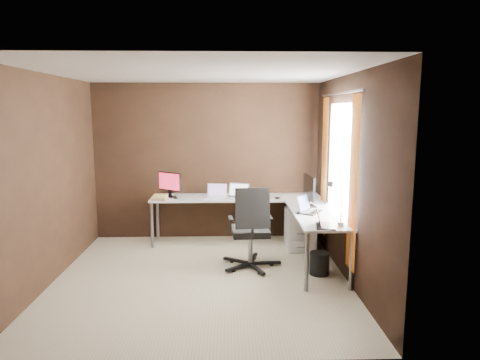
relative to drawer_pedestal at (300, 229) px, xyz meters
name	(u,v)px	position (x,y,z in m)	size (l,w,h in m)	color
room	(228,176)	(-1.09, -1.08, 0.98)	(3.60, 3.60, 2.50)	#C1B596
desk	(262,206)	(-0.59, -0.11, 0.38)	(2.65, 2.25, 0.73)	silver
drawer_pedestal	(300,229)	(0.00, 0.00, 0.00)	(0.42, 0.50, 0.60)	silver
monitor_left	(170,183)	(-2.00, 0.37, 0.65)	(0.38, 0.27, 0.39)	black
monitor_right	(309,189)	(0.05, -0.36, 0.68)	(0.14, 0.54, 0.44)	black
laptop_white	(217,194)	(-1.26, 0.32, 0.48)	(0.33, 0.25, 0.21)	silver
laptop_silver	(238,195)	(-0.94, 0.26, 0.48)	(0.40, 0.34, 0.22)	silver
laptop_black_big	(307,209)	(-0.03, -0.71, 0.48)	(0.39, 0.41, 0.23)	black
laptop_black_small	(323,223)	(0.02, -1.42, 0.48)	(0.27, 0.35, 0.21)	black
book_stack	(160,197)	(-2.12, 0.16, 0.46)	(0.26, 0.23, 0.07)	#A17356
mouse_left	(176,198)	(-1.89, 0.20, 0.45)	(0.08, 0.05, 0.03)	black
mouse_corner	(277,198)	(-0.33, 0.15, 0.45)	(0.09, 0.06, 0.04)	black
desk_lamp	(335,198)	(0.16, -1.35, 0.76)	(0.18, 0.20, 0.52)	slate
office_chair	(251,244)	(-0.79, -0.79, 0.03)	(0.62, 0.62, 1.11)	black
wastebasket	(319,263)	(0.07, -1.05, -0.16)	(0.25, 0.25, 0.29)	black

